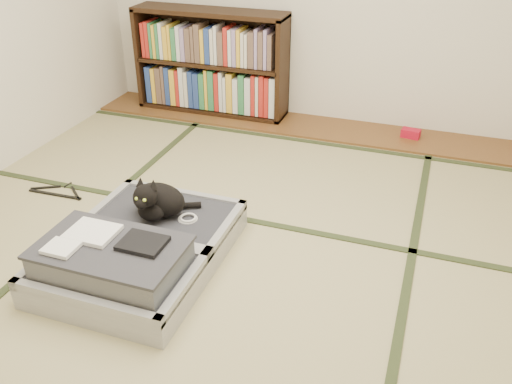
% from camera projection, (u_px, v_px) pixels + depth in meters
% --- Properties ---
extents(floor, '(4.50, 4.50, 0.00)m').
position_uv_depth(floor, '(228.00, 257.00, 3.11)').
color(floor, tan).
rests_on(floor, ground).
extents(wood_strip, '(4.00, 0.50, 0.02)m').
position_uv_depth(wood_strip, '(313.00, 127.00, 4.75)').
color(wood_strip, brown).
rests_on(wood_strip, ground).
extents(red_item, '(0.16, 0.11, 0.07)m').
position_uv_depth(red_item, '(411.00, 133.00, 4.51)').
color(red_item, '#B50E27').
rests_on(red_item, wood_strip).
extents(tatami_borders, '(4.00, 4.50, 0.01)m').
position_uv_depth(tatami_borders, '(256.00, 213.00, 3.52)').
color(tatami_borders, '#2D381E').
rests_on(tatami_borders, ground).
extents(bookcase, '(1.38, 0.32, 0.92)m').
position_uv_depth(bookcase, '(211.00, 64.00, 4.86)').
color(bookcase, black).
rests_on(bookcase, wood_strip).
extents(suitcase, '(0.84, 1.12, 0.33)m').
position_uv_depth(suitcase, '(137.00, 251.00, 2.97)').
color(suitcase, '#A3A4A8').
rests_on(suitcase, floor).
extents(cat, '(0.37, 0.37, 0.30)m').
position_uv_depth(cat, '(156.00, 201.00, 3.13)').
color(cat, black).
rests_on(cat, suitcase).
extents(cable_coil, '(0.12, 0.12, 0.03)m').
position_uv_depth(cable_coil, '(188.00, 218.00, 3.15)').
color(cable_coil, white).
rests_on(cable_coil, suitcase).
extents(hanger, '(0.42, 0.20, 0.01)m').
position_uv_depth(hanger, '(58.00, 192.00, 3.75)').
color(hanger, black).
rests_on(hanger, floor).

